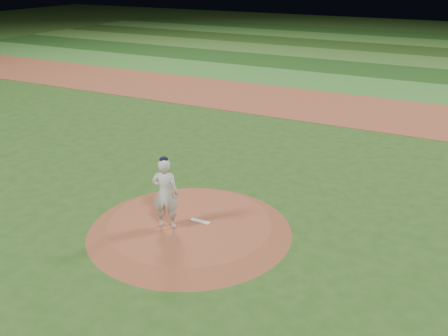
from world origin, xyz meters
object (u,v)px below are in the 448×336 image
object	(u,v)px
rosin_bag	(174,197)
pitcher_on_mound	(165,193)
pitching_rubber	(200,221)
pitchers_mound	(190,226)

from	to	relation	value
rosin_bag	pitcher_on_mound	world-z (taller)	pitcher_on_mound
pitching_rubber	pitchers_mound	bearing A→B (deg)	-148.93
pitching_rubber	rosin_bag	size ratio (longest dim) A/B	5.30
pitching_rubber	rosin_bag	xyz separation A→B (m)	(-1.43, 0.94, 0.02)
pitchers_mound	pitcher_on_mound	xyz separation A→B (m)	(-0.42, -0.48, 1.10)
rosin_bag	pitcher_on_mound	distance (m)	1.99
rosin_bag	pitching_rubber	bearing A→B (deg)	-33.33
pitchers_mound	pitching_rubber	xyz separation A→B (m)	(0.24, 0.15, 0.14)
pitching_rubber	pitcher_on_mound	distance (m)	1.32
pitchers_mound	pitching_rubber	bearing A→B (deg)	32.28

